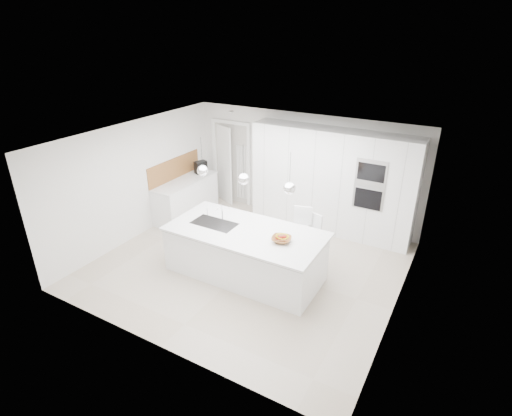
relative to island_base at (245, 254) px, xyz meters
The scene contains 27 objects.
floor 0.53m from the island_base, 108.43° to the left, with size 5.50×5.50×0.00m, color #B9AB98.
wall_back 2.92m from the island_base, 92.05° to the left, with size 5.50×5.50×0.00m, color silver.
wall_left 2.98m from the island_base, behind, with size 5.00×5.00×0.00m, color silver.
ceiling 2.09m from the island_base, 108.43° to the left, with size 5.50×5.50×0.00m, color white.
tall_cabinets 2.69m from the island_base, 74.36° to the left, with size 3.60×0.60×2.30m, color white.
oven_stack 2.86m from the island_base, 53.85° to the left, with size 0.62×0.04×1.05m, color #A5A5A8, non-canonical shape.
doorway_frame 3.50m from the island_base, 126.50° to the left, with size 1.11×0.08×2.13m, color white, non-canonical shape.
hallway_door 3.61m from the island_base, 130.22° to the left, with size 0.82×0.04×2.00m, color white.
radiator 3.28m from the island_base, 122.08° to the left, with size 0.32×0.04×1.40m, color white, non-canonical shape.
left_base_cabinets 2.96m from the island_base, 149.53° to the left, with size 0.60×1.80×0.86m, color white.
left_worktop 2.99m from the island_base, 149.53° to the left, with size 0.62×1.82×0.04m, color white.
oak_backsplash 3.29m from the island_base, 152.14° to the left, with size 0.02×1.80×0.50m, color #95602F.
island_base is the anchor object (origin of this frame).
island_worktop 0.45m from the island_base, 90.00° to the left, with size 2.84×1.40×0.04m, color white.
island_sink 0.76m from the island_base, behind, with size 0.84×0.44×0.18m, color #3F3F42, non-canonical shape.
island_tap 0.89m from the island_base, 161.57° to the left, with size 0.02×0.02×0.30m, color white.
pendant_left 1.70m from the island_base, behind, with size 0.20×0.20×0.20m, color white.
pendant_mid 1.47m from the island_base, 146.31° to the right, with size 0.20×0.20×0.20m, color white.
pendant_right 1.70m from the island_base, ahead, with size 0.20×0.20×0.20m, color white.
fruit_bowl 0.90m from the island_base, ahead, with size 0.34×0.34×0.08m, color #95602F.
espresso_machine 3.35m from the island_base, 140.16° to the left, with size 0.18×0.28×0.30m, color black.
bar_stool_left 1.16m from the island_base, 54.51° to the left, with size 0.36×0.51×1.10m, color white, non-canonical shape.
bar_stool_right 1.36m from the island_base, 48.40° to the left, with size 0.32×0.45×0.98m, color white, non-canonical shape.
apple_a 0.86m from the island_base, ahead, with size 0.07×0.07×0.07m, color maroon.
apple_b 0.89m from the island_base, ahead, with size 0.07×0.07×0.07m, color maroon.
apple_c 0.94m from the island_base, ahead, with size 0.08×0.08×0.08m, color maroon.
banana_bunch 0.96m from the island_base, ahead, with size 0.22×0.22×0.03m, color yellow.
Camera 1 is at (3.38, -5.66, 4.26)m, focal length 28.00 mm.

